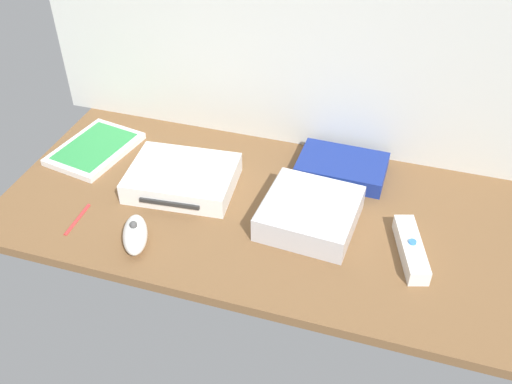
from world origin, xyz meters
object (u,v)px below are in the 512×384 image
at_px(mini_computer, 310,213).
at_px(network_router, 342,167).
at_px(game_console, 182,178).
at_px(stylus_pen, 77,218).
at_px(remote_nunchuk, 135,234).
at_px(game_case, 95,149).
at_px(remote_wand, 411,249).

distance_m(mini_computer, network_router, 0.17).
bearing_deg(game_console, network_router, 19.65).
bearing_deg(stylus_pen, network_router, 32.80).
bearing_deg(network_router, mini_computer, -98.53).
xyz_separation_m(mini_computer, remote_nunchuk, (-0.29, -0.14, -0.01)).
distance_m(game_console, stylus_pen, 0.22).
bearing_deg(game_case, stylus_pen, -58.75).
xyz_separation_m(game_console, game_case, (-0.23, 0.06, -0.01)).
relative_size(mini_computer, stylus_pen, 2.02).
height_order(game_case, remote_nunchuk, remote_nunchuk).
height_order(network_router, remote_nunchuk, remote_nunchuk).
height_order(game_console, remote_wand, game_console).
bearing_deg(network_router, game_case, -170.17).
bearing_deg(game_console, stylus_pen, -139.93).
bearing_deg(stylus_pen, game_case, 110.91).
distance_m(game_console, mini_computer, 0.27).
bearing_deg(remote_nunchuk, mini_computer, 2.15).
distance_m(remote_wand, remote_nunchuk, 0.49).
height_order(game_console, mini_computer, mini_computer).
height_order(game_console, network_router, game_console).
xyz_separation_m(game_case, network_router, (0.54, 0.08, 0.01)).
xyz_separation_m(mini_computer, remote_wand, (0.19, -0.03, -0.01)).
bearing_deg(mini_computer, remote_nunchuk, -153.37).
distance_m(network_router, remote_wand, 0.26).
distance_m(mini_computer, remote_wand, 0.19).
bearing_deg(network_router, remote_wand, -49.99).
relative_size(network_router, stylus_pen, 2.03).
height_order(network_router, remote_wand, same).
relative_size(game_console, stylus_pen, 2.48).
relative_size(remote_nunchuk, stylus_pen, 1.21).
bearing_deg(network_router, remote_nunchuk, -133.97).
relative_size(game_console, mini_computer, 1.23).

